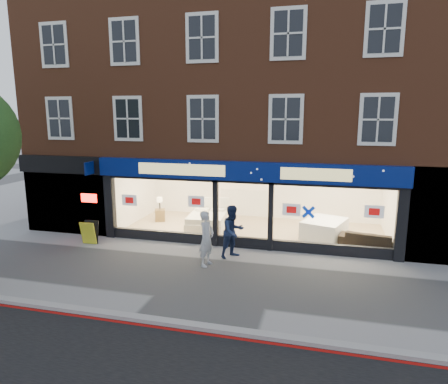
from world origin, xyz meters
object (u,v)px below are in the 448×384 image
at_px(display_bed, 208,219).
at_px(pedestrian_blue, 233,231).
at_px(mattress_stack, 324,228).
at_px(sofa, 369,240).
at_px(pedestrian_grey, 207,238).
at_px(a_board, 90,232).

xyz_separation_m(display_bed, pedestrian_blue, (1.89, -3.18, 0.52)).
height_order(display_bed, mattress_stack, display_bed).
bearing_deg(mattress_stack, sofa, -30.16).
bearing_deg(display_bed, sofa, -15.93).
distance_m(sofa, pedestrian_grey, 6.14).
distance_m(mattress_stack, pedestrian_grey, 5.40).
distance_m(mattress_stack, a_board, 9.27).
bearing_deg(mattress_stack, pedestrian_grey, -134.54).
relative_size(mattress_stack, pedestrian_blue, 1.16).
bearing_deg(a_board, sofa, 6.71).
bearing_deg(pedestrian_blue, pedestrian_grey, -175.91).
relative_size(mattress_stack, sofa, 1.04).
height_order(sofa, pedestrian_blue, pedestrian_blue).
xyz_separation_m(sofa, pedestrian_grey, (-5.39, -2.90, 0.52)).
bearing_deg(mattress_stack, a_board, -162.21).
xyz_separation_m(mattress_stack, sofa, (1.61, -0.94, -0.05)).
relative_size(display_bed, mattress_stack, 0.98).
xyz_separation_m(display_bed, sofa, (6.61, -1.26, -0.01)).
height_order(display_bed, pedestrian_grey, pedestrian_grey).
height_order(display_bed, a_board, display_bed).
distance_m(display_bed, pedestrian_grey, 4.36).
bearing_deg(a_board, pedestrian_grey, -14.81).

